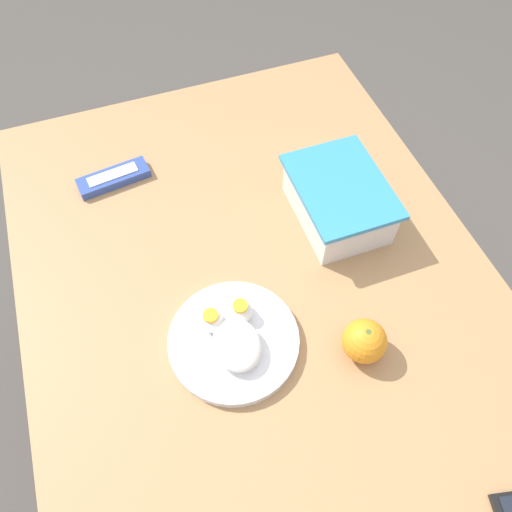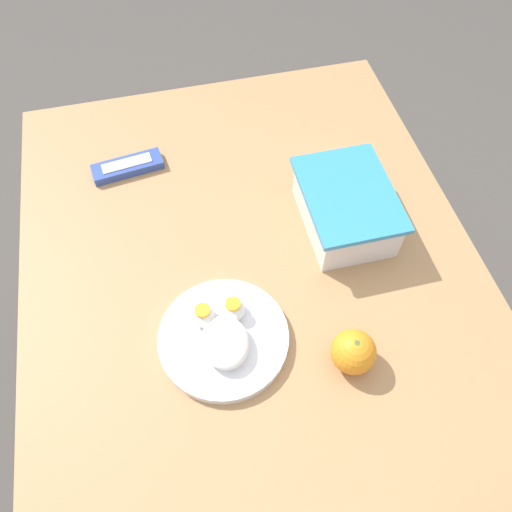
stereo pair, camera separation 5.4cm
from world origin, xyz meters
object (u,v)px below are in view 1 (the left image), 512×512
object	(u,v)px
orange_fruit	(364,341)
rice_plate	(234,339)
candy_bar	(114,178)
food_container	(338,202)

from	to	relation	value
orange_fruit	rice_plate	xyz separation A→B (m)	(-0.08, -0.19, -0.02)
candy_bar	orange_fruit	bearing A→B (deg)	31.61
rice_plate	food_container	bearing A→B (deg)	124.66
rice_plate	candy_bar	distance (m)	0.44
food_container	rice_plate	distance (m)	0.33
orange_fruit	candy_bar	size ratio (longest dim) A/B	0.48
food_container	rice_plate	bearing A→B (deg)	-55.34
orange_fruit	candy_bar	bearing A→B (deg)	-148.39
rice_plate	candy_bar	world-z (taller)	rice_plate
food_container	orange_fruit	bearing A→B (deg)	-16.31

